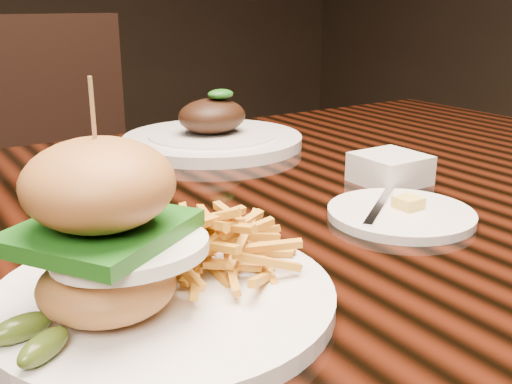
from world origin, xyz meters
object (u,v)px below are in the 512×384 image
burger_plate (153,255)px  chair_far (60,185)px  dining_table (217,267)px  far_dish (213,135)px

burger_plate → chair_far: chair_far is taller
dining_table → far_dish: 0.33m
far_dish → chair_far: 0.66m
far_dish → chair_far: size_ratio=0.31×
far_dish → dining_table: bearing=-118.4°
burger_plate → chair_far: 1.13m
dining_table → chair_far: size_ratio=1.68×
burger_plate → chair_far: size_ratio=0.29×
burger_plate → chair_far: (0.21, 1.08, -0.26)m
burger_plate → far_dish: bearing=36.1°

